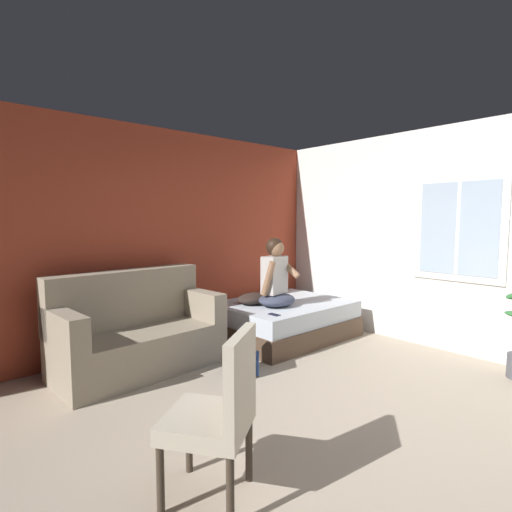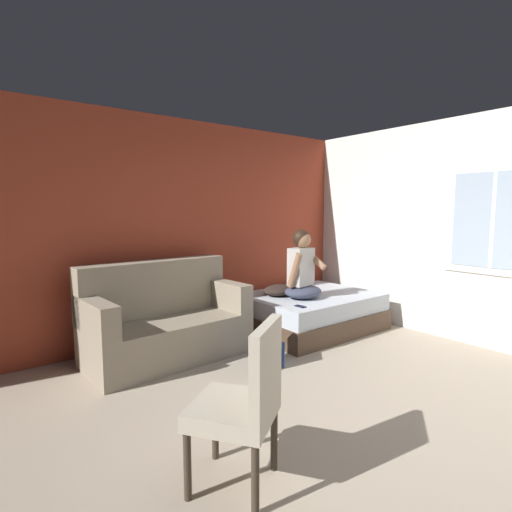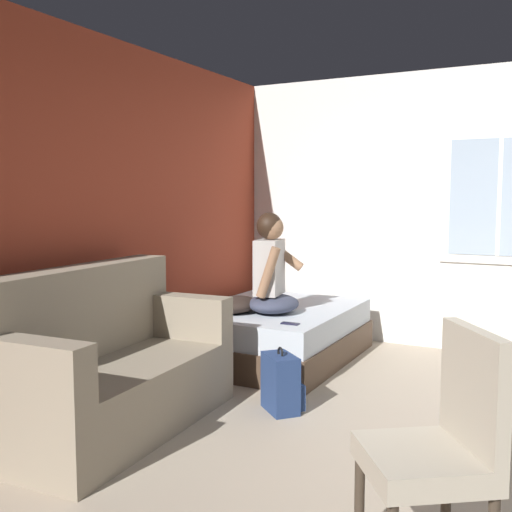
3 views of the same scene
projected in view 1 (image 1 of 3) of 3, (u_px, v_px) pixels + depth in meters
ground_plane at (370, 439)px, 2.90m from camera, size 40.00×40.00×0.00m
wall_back_accent at (162, 238)px, 5.04m from camera, size 9.83×0.16×2.70m
wall_side_with_window at (498, 241)px, 4.42m from camera, size 0.19×7.33×2.70m
bed at (284, 320)px, 5.39m from camera, size 1.74×1.34×0.48m
couch at (137, 333)px, 4.23m from camera, size 1.74×0.91×1.04m
side_chair at (219, 410)px, 2.24m from camera, size 0.64×0.64×0.98m
person_seated at (276, 278)px, 5.10m from camera, size 0.59×0.53×0.88m
backpack at (246, 355)px, 4.12m from camera, size 0.35×0.35×0.46m
throw_pillow at (254, 298)px, 5.25m from camera, size 0.52×0.41×0.14m
cell_phone at (274, 315)px, 4.64m from camera, size 0.07×0.15×0.01m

